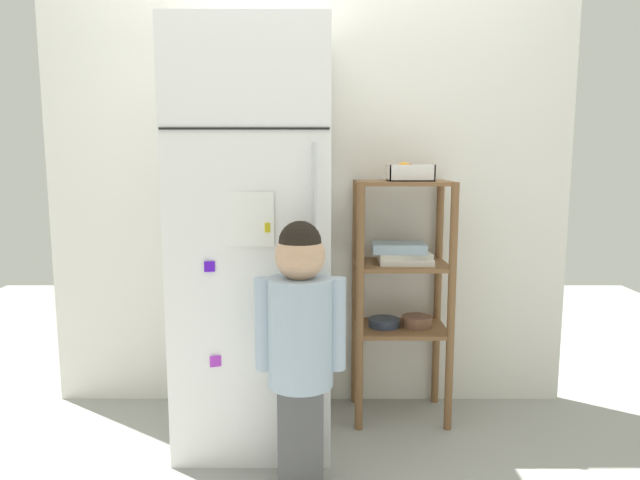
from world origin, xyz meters
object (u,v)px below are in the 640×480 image
at_px(refrigerator, 256,240).
at_px(fruit_bin, 407,173).
at_px(child_standing, 300,331).
at_px(pantry_shelf_unit, 401,277).

relative_size(refrigerator, fruit_bin, 8.73).
distance_m(refrigerator, child_standing, 0.58).
height_order(child_standing, fruit_bin, fruit_bin).
bearing_deg(refrigerator, pantry_shelf_unit, 13.54).
bearing_deg(pantry_shelf_unit, fruit_bin, -42.86).
bearing_deg(fruit_bin, refrigerator, -167.87).
bearing_deg(pantry_shelf_unit, refrigerator, -166.46).
bearing_deg(child_standing, fruit_bin, 52.83).
distance_m(refrigerator, fruit_bin, 0.75).
bearing_deg(pantry_shelf_unit, child_standing, -125.68).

